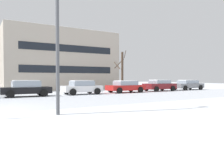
{
  "coord_description": "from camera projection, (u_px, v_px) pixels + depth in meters",
  "views": [
    {
      "loc": [
        -0.62,
        -12.47,
        1.65
      ],
      "look_at": [
        9.8,
        4.89,
        1.08
      ],
      "focal_mm": 35.9,
      "sensor_mm": 36.0,
      "label": 1
    }
  ],
  "objects": [
    {
      "name": "street_lamp",
      "position": [
        65.0,
        35.0,
        10.06
      ],
      "size": [
        1.87,
        0.36,
        5.85
      ],
      "color": "#4C4F54",
      "rests_on": "ground"
    },
    {
      "name": "parked_car_black",
      "position": [
        26.0,
        88.0,
        19.53
      ],
      "size": [
        4.17,
        2.03,
        1.43
      ],
      "color": "black",
      "rests_on": "ground"
    },
    {
      "name": "parked_car_white",
      "position": [
        82.0,
        87.0,
        22.17
      ],
      "size": [
        3.89,
        2.11,
        1.38
      ],
      "color": "white",
      "rests_on": "ground"
    },
    {
      "name": "parked_car_red",
      "position": [
        125.0,
        86.0,
        24.82
      ],
      "size": [
        4.24,
        2.17,
        1.34
      ],
      "color": "red",
      "rests_on": "ground"
    },
    {
      "name": "parked_car_maroon",
      "position": [
        160.0,
        85.0,
        27.66
      ],
      "size": [
        4.09,
        2.17,
        1.4
      ],
      "color": "maroon",
      "rests_on": "ground"
    },
    {
      "name": "parked_car_gray",
      "position": [
        188.0,
        85.0,
        30.41
      ],
      "size": [
        4.57,
        2.09,
        1.34
      ],
      "color": "slate",
      "rests_on": "ground"
    },
    {
      "name": "tree_far_left",
      "position": [
        122.0,
        70.0,
        29.36
      ],
      "size": [
        1.66,
        1.62,
        5.22
      ],
      "color": "#423326",
      "rests_on": "ground"
    },
    {
      "name": "building_far_right",
      "position": [
        55.0,
        61.0,
        33.89
      ],
      "size": [
        15.28,
        11.98,
        8.23
      ],
      "color": "#B2A899",
      "rests_on": "ground"
    }
  ]
}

